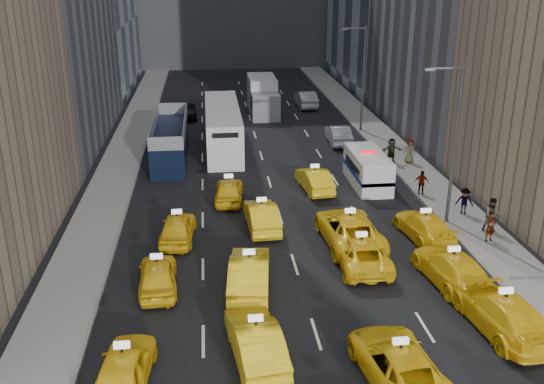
{
  "coord_description": "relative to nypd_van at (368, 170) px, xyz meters",
  "views": [
    {
      "loc": [
        -3.99,
        -18.33,
        13.97
      ],
      "look_at": [
        -0.59,
        12.85,
        2.0
      ],
      "focal_mm": 40.0,
      "sensor_mm": 36.0,
      "label": 1
    }
  ],
  "objects": [
    {
      "name": "pedestrian_5",
      "position": [
        2.81,
        3.94,
        0.01
      ],
      "size": [
        1.73,
        0.57,
        1.84
      ],
      "primitive_type": "imported",
      "rotation": [
        0.0,
        0.0,
        0.05
      ],
      "color": "gray",
      "rests_on": "sidewalk_east"
    },
    {
      "name": "double_decker",
      "position": [
        -13.27,
        7.38,
        0.44
      ],
      "size": [
        3.4,
        10.66,
        3.05
      ],
      "rotation": [
        0.0,
        0.0,
        0.1
      ],
      "color": "black",
      "rests_on": "ground"
    },
    {
      "name": "city_bus",
      "position": [
        -9.25,
        9.92,
        0.55
      ],
      "size": [
        3.07,
        12.71,
        3.26
      ],
      "rotation": [
        0.0,
        0.0,
        -0.03
      ],
      "color": "silver",
      "rests_on": "ground"
    },
    {
      "name": "taxi_11",
      "position": [
        0.5,
        -13.35,
        -0.3
      ],
      "size": [
        2.72,
        5.45,
        1.52
      ],
      "primitive_type": "imported",
      "rotation": [
        0.0,
        0.0,
        3.26
      ],
      "color": "yellow",
      "rests_on": "ground"
    },
    {
      "name": "taxi_5",
      "position": [
        -8.96,
        -18.13,
        -0.28
      ],
      "size": [
        2.23,
        4.92,
        1.56
      ],
      "primitive_type": "imported",
      "rotation": [
        0.0,
        0.0,
        3.27
      ],
      "color": "yellow",
      "rests_on": "ground"
    },
    {
      "name": "streetlight_far",
      "position": [
        2.75,
        13.24,
        3.86
      ],
      "size": [
        2.15,
        0.22,
        9.0
      ],
      "color": "#595B60",
      "rests_on": "ground"
    },
    {
      "name": "taxi_9",
      "position": [
        -8.82,
        -12.92,
        -0.24
      ],
      "size": [
        2.29,
        5.19,
        1.66
      ],
      "primitive_type": "imported",
      "rotation": [
        0.0,
        0.0,
        3.03
      ],
      "color": "yellow",
      "rests_on": "ground"
    },
    {
      "name": "taxi_8",
      "position": [
        -12.93,
        -12.46,
        -0.35
      ],
      "size": [
        1.91,
        4.29,
        1.43
      ],
      "primitive_type": "imported",
      "rotation": [
        0.0,
        0.0,
        3.2
      ],
      "color": "yellow",
      "rests_on": "ground"
    },
    {
      "name": "sidewalk_east",
      "position": [
        4.07,
        6.24,
        -0.99
      ],
      "size": [
        3.0,
        90.0,
        0.15
      ],
      "primitive_type": "cube",
      "color": "gray",
      "rests_on": "ground"
    },
    {
      "name": "pedestrian_4",
      "position": [
        4.15,
        3.88,
        -0.03
      ],
      "size": [
        0.94,
        0.64,
        1.76
      ],
      "primitive_type": "imported",
      "rotation": [
        0.0,
        0.0,
        -0.21
      ],
      "color": "gray",
      "rests_on": "sidewalk_east"
    },
    {
      "name": "taxi_6",
      "position": [
        -4.07,
        -19.95,
        -0.33
      ],
      "size": [
        3.0,
        5.51,
        1.46
      ],
      "primitive_type": "imported",
      "rotation": [
        0.0,
        0.0,
        3.25
      ],
      "color": "yellow",
      "rests_on": "ground"
    },
    {
      "name": "misc_car_1",
      "position": [
        -12.66,
        20.15,
        -0.36
      ],
      "size": [
        2.51,
        5.15,
        1.41
      ],
      "primitive_type": "imported",
      "rotation": [
        0.0,
        0.0,
        3.18
      ],
      "color": "black",
      "rests_on": "ground"
    },
    {
      "name": "ground",
      "position": [
        -6.43,
        -18.76,
        -1.06
      ],
      "size": [
        160.0,
        160.0,
        0.0
      ],
      "primitive_type": "plane",
      "color": "black",
      "rests_on": "ground"
    },
    {
      "name": "pedestrian_0",
      "position": [
        4.11,
        -9.54,
        -0.07
      ],
      "size": [
        0.72,
        0.6,
        1.69
      ],
      "primitive_type": "imported",
      "rotation": [
        0.0,
        0.0,
        0.36
      ],
      "color": "gray",
      "rests_on": "sidewalk_east"
    },
    {
      "name": "pedestrian_1",
      "position": [
        4.73,
        -8.37,
        0.05
      ],
      "size": [
        0.96,
        0.56,
        1.92
      ],
      "primitive_type": "imported",
      "rotation": [
        0.0,
        0.0,
        -0.05
      ],
      "color": "gray",
      "rests_on": "sidewalk_east"
    },
    {
      "name": "nypd_van",
      "position": [
        0.0,
        0.0,
        0.0
      ],
      "size": [
        2.13,
        5.48,
        2.35
      ],
      "rotation": [
        0.0,
        0.0,
        -0.0
      ],
      "color": "silver",
      "rests_on": "ground"
    },
    {
      "name": "misc_car_4",
      "position": [
        -0.39,
        23.29,
        -0.24
      ],
      "size": [
        1.92,
        5.07,
        1.65
      ],
      "primitive_type": "imported",
      "rotation": [
        0.0,
        0.0,
        3.18
      ],
      "color": "#9C9EA3",
      "rests_on": "ground"
    },
    {
      "name": "pedestrian_3",
      "position": [
        2.83,
        -2.47,
        -0.13
      ],
      "size": [
        0.98,
        0.62,
        1.56
      ],
      "primitive_type": "imported",
      "rotation": [
        0.0,
        0.0,
        -0.24
      ],
      "color": "gray",
      "rests_on": "sidewalk_east"
    },
    {
      "name": "curb_east",
      "position": [
        2.62,
        6.24,
        -0.97
      ],
      "size": [
        0.15,
        90.0,
        0.18
      ],
      "primitive_type": "cube",
      "color": "slate",
      "rests_on": "ground"
    },
    {
      "name": "taxi_14",
      "position": [
        -3.24,
        -8.71,
        -0.24
      ],
      "size": [
        2.99,
        6.06,
        1.65
      ],
      "primitive_type": "imported",
      "rotation": [
        0.0,
        0.0,
        3.18
      ],
      "color": "yellow",
      "rests_on": "ground"
    },
    {
      "name": "sidewalk_west",
      "position": [
        -16.93,
        6.24,
        -0.99
      ],
      "size": [
        3.0,
        90.0,
        0.15
      ],
      "primitive_type": "cube",
      "color": "gray",
      "rests_on": "ground"
    },
    {
      "name": "misc_car_3",
      "position": [
        -8.77,
        26.11,
        -0.34
      ],
      "size": [
        2.19,
        4.42,
        1.45
      ],
      "primitive_type": "imported",
      "rotation": [
        0.0,
        0.0,
        3.02
      ],
      "color": "black",
      "rests_on": "ground"
    },
    {
      "name": "taxi_16",
      "position": [
        -9.28,
        -1.96,
        -0.35
      ],
      "size": [
        2.02,
        4.31,
        1.43
      ],
      "primitive_type": "imported",
      "rotation": [
        0.0,
        0.0,
        3.06
      ],
      "color": "yellow",
      "rests_on": "ground"
    },
    {
      "name": "taxi_13",
      "position": [
        -7.64,
        -6.27,
        -0.31
      ],
      "size": [
        1.82,
        4.63,
        1.5
      ],
      "primitive_type": "imported",
      "rotation": [
        0.0,
        0.0,
        3.19
      ],
      "color": "yellow",
      "rests_on": "ground"
    },
    {
      "name": "taxi_4",
      "position": [
        -13.64,
        -19.17,
        -0.32
      ],
      "size": [
        2.15,
        4.49,
        1.48
      ],
      "primitive_type": "imported",
      "rotation": [
        0.0,
        0.0,
        3.05
      ],
      "color": "yellow",
      "rests_on": "ground"
    },
    {
      "name": "taxi_15",
      "position": [
        0.91,
        -8.53,
        -0.37
      ],
      "size": [
        2.53,
        5.0,
        1.39
      ],
      "primitive_type": "imported",
      "rotation": [
        0.0,
        0.0,
        3.27
      ],
      "color": "yellow",
      "rests_on": "ground"
    },
    {
      "name": "misc_car_0",
      "position": [
        0.16,
        9.82,
        -0.31
      ],
      "size": [
        1.73,
        4.59,
        1.5
      ],
      "primitive_type": "imported",
      "rotation": [
        0.0,
        0.0,
        3.11
      ],
      "color": "#B4B8BD",
      "rests_on": "ground"
    },
    {
      "name": "misc_car_2",
      "position": [
        -3.96,
        28.97,
        -0.31
      ],
      "size": [
        2.47,
        5.35,
        1.51
      ],
      "primitive_type": "imported",
      "rotation": [
        0.0,
        0.0,
        3.21
      ],
      "color": "slate",
      "rests_on": "ground"
    },
    {
      "name": "taxi_12",
      "position": [
        -12.23,
        -7.37,
        -0.34
      ],
      "size": [
        2.03,
        4.36,
        1.45
      ],
      "primitive_type": "imported",
      "rotation": [
        0.0,
        0.0,
        3.06
      ],
      "color": "yellow",
      "rests_on": "ground"
    },
    {
      "name": "curb_west",
      "position": [
        -15.48,
        6.24,
        -0.97
      ],
      "size": [
        0.15,
        90.0,
        0.18
      ],
      "primitive_type": "cube",
      "color": "slate",
      "rests_on": "ground"
    },
    {
      "name": "box_truck",
      "position": [
        -4.99,
        20.96,
        0.64
      ],
      "size": [
        2.69,
        7.57,
        3.44
      ],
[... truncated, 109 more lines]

